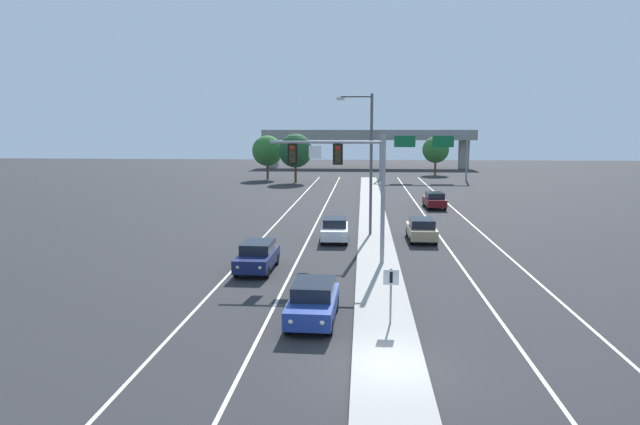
% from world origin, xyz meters
% --- Properties ---
extents(ground_plane, '(260.00, 260.00, 0.00)m').
position_xyz_m(ground_plane, '(0.00, 0.00, 0.00)').
color(ground_plane, '#28282B').
extents(median_island, '(2.40, 110.00, 0.15)m').
position_xyz_m(median_island, '(0.00, 18.00, 0.07)').
color(median_island, '#9E9B93').
rests_on(median_island, ground).
extents(lane_stripe_oncoming_center, '(0.14, 100.00, 0.01)m').
position_xyz_m(lane_stripe_oncoming_center, '(-4.70, 25.00, 0.00)').
color(lane_stripe_oncoming_center, silver).
rests_on(lane_stripe_oncoming_center, ground).
extents(lane_stripe_receding_center, '(0.14, 100.00, 0.01)m').
position_xyz_m(lane_stripe_receding_center, '(4.70, 25.00, 0.00)').
color(lane_stripe_receding_center, silver).
rests_on(lane_stripe_receding_center, ground).
extents(edge_stripe_left, '(0.14, 100.00, 0.01)m').
position_xyz_m(edge_stripe_left, '(-8.00, 25.00, 0.00)').
color(edge_stripe_left, silver).
rests_on(edge_stripe_left, ground).
extents(edge_stripe_right, '(0.14, 100.00, 0.01)m').
position_xyz_m(edge_stripe_right, '(8.00, 25.00, 0.00)').
color(edge_stripe_right, silver).
rests_on(edge_stripe_right, ground).
extents(overhead_signal_mast, '(6.47, 0.44, 7.20)m').
position_xyz_m(overhead_signal_mast, '(-1.80, 14.21, 5.30)').
color(overhead_signal_mast, gray).
rests_on(overhead_signal_mast, median_island).
extents(median_sign_post, '(0.60, 0.10, 2.20)m').
position_xyz_m(median_sign_post, '(0.23, 3.94, 1.59)').
color(median_sign_post, gray).
rests_on(median_sign_post, median_island).
extents(street_lamp_median, '(2.58, 0.28, 10.00)m').
position_xyz_m(street_lamp_median, '(-0.56, 23.09, 5.79)').
color(street_lamp_median, '#4C4C51').
rests_on(street_lamp_median, median_island).
extents(car_oncoming_blue, '(1.91, 4.51, 1.58)m').
position_xyz_m(car_oncoming_blue, '(-2.84, 4.42, 0.82)').
color(car_oncoming_blue, navy).
rests_on(car_oncoming_blue, ground).
extents(car_oncoming_navy, '(1.87, 4.49, 1.58)m').
position_xyz_m(car_oncoming_navy, '(-6.60, 12.42, 0.82)').
color(car_oncoming_navy, '#141E4C').
rests_on(car_oncoming_navy, ground).
extents(car_oncoming_white, '(1.92, 4.51, 1.58)m').
position_xyz_m(car_oncoming_white, '(-2.81, 21.23, 0.82)').
color(car_oncoming_white, silver).
rests_on(car_oncoming_white, ground).
extents(car_receding_tan, '(1.85, 4.48, 1.58)m').
position_xyz_m(car_receding_tan, '(3.19, 21.63, 0.82)').
color(car_receding_tan, tan).
rests_on(car_receding_tan, ground).
extents(car_receding_darkred, '(1.92, 4.51, 1.58)m').
position_xyz_m(car_receding_darkred, '(6.13, 38.43, 0.82)').
color(car_receding_darkred, '#5B0F14').
rests_on(car_receding_darkred, ground).
extents(highway_sign_gantry, '(13.28, 0.42, 7.50)m').
position_xyz_m(highway_sign_gantry, '(8.20, 69.61, 6.16)').
color(highway_sign_gantry, gray).
rests_on(highway_sign_gantry, ground).
extents(overpass_bridge, '(42.40, 6.40, 7.65)m').
position_xyz_m(overpass_bridge, '(0.00, 98.28, 5.78)').
color(overpass_bridge, gray).
rests_on(overpass_bridge, ground).
extents(tree_far_right_b, '(4.54, 4.54, 6.57)m').
position_xyz_m(tree_far_right_b, '(11.46, 81.20, 4.29)').
color(tree_far_right_b, '#4C3823').
rests_on(tree_far_right_b, ground).
extents(tree_far_left_a, '(4.92, 4.92, 7.12)m').
position_xyz_m(tree_far_left_a, '(-10.73, 64.70, 4.65)').
color(tree_far_left_a, '#4C3823').
rests_on(tree_far_left_a, ground).
extents(tree_far_left_b, '(4.70, 4.70, 6.80)m').
position_xyz_m(tree_far_left_b, '(-15.68, 69.61, 4.44)').
color(tree_far_left_b, '#4C3823').
rests_on(tree_far_left_b, ground).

